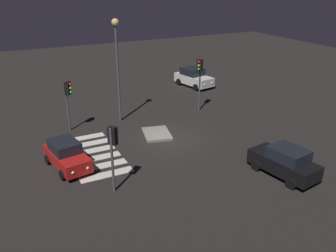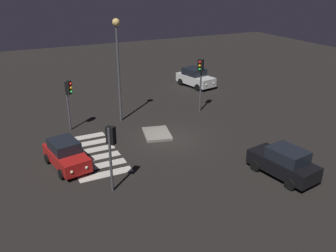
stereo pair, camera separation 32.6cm
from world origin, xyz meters
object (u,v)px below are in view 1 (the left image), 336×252
car_white (193,78)px  car_black (285,162)px  car_red (67,155)px  traffic_island (157,134)px  traffic_light_south (68,94)px  traffic_light_east (113,143)px  street_lamp (117,54)px  traffic_light_west (199,72)px

car_white → car_black: bearing=-26.3°
car_black → car_red: 12.84m
car_white → car_black: 18.83m
car_white → traffic_island: bearing=-54.1°
traffic_light_south → traffic_light_east: (9.24, 0.26, -0.08)m
traffic_light_east → street_lamp: (-9.49, 3.68, 2.58)m
traffic_light_west → traffic_light_south: bearing=-42.4°
traffic_light_east → street_lamp: street_lamp is taller
traffic_island → traffic_light_east: 8.07m
traffic_light_east → traffic_light_west: 13.52m
car_black → street_lamp: size_ratio=0.54×
car_black → traffic_light_east: traffic_light_east is taller
street_lamp → traffic_light_south: bearing=-86.4°
car_white → street_lamp: (5.89, -10.21, 4.46)m
car_white → traffic_light_west: size_ratio=1.02×
traffic_light_west → street_lamp: street_lamp is taller
car_white → street_lamp: 12.60m
car_white → traffic_light_east: traffic_light_east is taller
car_white → car_red: size_ratio=1.14×
traffic_island → traffic_light_south: bearing=-124.0°
car_red → traffic_light_west: 13.38m
traffic_island → street_lamp: street_lamp is taller
car_black → traffic_light_south: traffic_light_south is taller
traffic_island → street_lamp: 6.70m
traffic_island → traffic_light_west: 6.93m
traffic_island → car_red: bearing=-74.3°
traffic_island → car_black: 9.50m
car_red → traffic_light_south: 6.09m
car_black → street_lamp: bearing=15.2°
traffic_island → car_white: bearing=137.9°
traffic_island → traffic_light_south: size_ratio=0.75×
traffic_light_south → traffic_light_east: traffic_light_south is taller
car_white → traffic_light_east: bearing=-54.1°
car_white → car_red: car_white is taller
car_red → street_lamp: (-5.78, 5.45, 4.56)m
car_red → traffic_light_east: 4.57m
street_lamp → car_red: bearing=-43.3°
car_red → traffic_light_west: bearing=101.6°
traffic_light_east → street_lamp: 10.50m
street_lamp → car_black: bearing=24.3°
traffic_light_east → traffic_light_south: bearing=51.5°
traffic_light_south → traffic_light_west: bearing=35.1°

